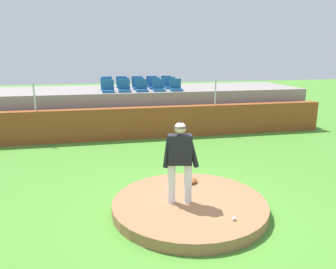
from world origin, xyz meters
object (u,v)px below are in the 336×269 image
Objects in this scene: stadium_chair_11 at (122,84)px; stadium_chair_2 at (142,88)px; stadium_chair_14 at (167,83)px; stadium_chair_9 at (170,85)px; stadium_chair_6 at (124,86)px; stadium_chair_4 at (176,87)px; stadium_chair_8 at (154,85)px; stadium_chair_1 at (124,88)px; stadium_chair_7 at (139,86)px; stadium_chair_13 at (152,83)px; baseball at (234,218)px; pitcher at (180,156)px; fielding_glove at (192,181)px; stadium_chair_10 at (107,84)px; stadium_chair_12 at (137,84)px; stadium_chair_3 at (159,87)px; stadium_chair_5 at (106,86)px; stadium_chair_0 at (108,89)px.

stadium_chair_2 is at bearing 110.75° from stadium_chair_11.
stadium_chair_11 and stadium_chair_14 have the same top height.
stadium_chair_6 is at bearing 0.03° from stadium_chair_9.
stadium_chair_4 is 1.00× the size of stadium_chair_8.
stadium_chair_1 and stadium_chair_7 have the same top height.
stadium_chair_4 is 0.91m from stadium_chair_9.
stadium_chair_13 is (0.02, 0.89, 0.00)m from stadium_chair_8.
stadium_chair_13 reaches higher than baseball.
pitcher is 1.44m from fielding_glove.
stadium_chair_10 reaches higher than baseball.
baseball is 10.23m from stadium_chair_12.
stadium_chair_11 is at bearing -132.80° from fielding_glove.
stadium_chair_3 is at bearing -179.23° from stadium_chair_2.
stadium_chair_14 is (1.63, 9.19, 0.62)m from pitcher.
baseball is 0.15× the size of stadium_chair_4.
stadium_chair_7 is at bearing 146.21° from stadium_chair_10.
stadium_chair_8 is at bearing 95.00° from pitcher.
stadium_chair_8 is 0.89m from stadium_chair_13.
stadium_chair_8 is at bearing 89.45° from baseball.
stadium_chair_5 is 1.00× the size of stadium_chair_10.
stadium_chair_2 is 1.65m from stadium_chair_9.
stadium_chair_3 is at bearing 91.66° from stadium_chair_8.
stadium_chair_2 and stadium_chair_6 have the same top height.
stadium_chair_1 is 1.43m from stadium_chair_3.
fielding_glove is 7.50m from stadium_chair_7.
stadium_chair_4 and stadium_chair_6 have the same top height.
stadium_chair_11 is at bearing -53.68° from stadium_chair_7.
stadium_chair_12 is at bearing -51.97° from stadium_chair_8.
stadium_chair_8 is 1.63m from stadium_chair_11.
fielding_glove is 7.72m from stadium_chair_5.
stadium_chair_5 is at bearing 87.03° from stadium_chair_10.
stadium_chair_12 is (0.71, -0.03, 0.00)m from stadium_chair_11.
fielding_glove is at bearing 103.31° from stadium_chair_5.
stadium_chair_8 is (-0.03, 0.90, 0.00)m from stadium_chair_3.
stadium_chair_4 and stadium_chair_10 have the same top height.
stadium_chair_0 and stadium_chair_5 have the same top height.
fielding_glove is 0.60× the size of stadium_chair_11.
stadium_chair_1 is 0.71m from stadium_chair_2.
stadium_chair_7 is 1.00× the size of stadium_chair_11.
stadium_chair_5 is 0.74m from stadium_chair_6.
stadium_chair_5 is at bearing -87.56° from stadium_chair_0.
stadium_chair_3 is 1.10m from stadium_chair_9.
stadium_chair_12 is (-0.67, 0.85, 0.00)m from stadium_chair_8.
stadium_chair_11 is at bearing -51.95° from stadium_chair_3.
stadium_chair_7 is 1.00× the size of stadium_chair_12.
stadium_chair_5 is (-1.74, 7.36, 1.56)m from fielding_glove.
fielding_glove is 0.60× the size of stadium_chair_13.
fielding_glove is 0.60× the size of stadium_chair_7.
stadium_chair_0 is 0.93m from stadium_chair_5.
stadium_chair_0 is 2.08m from stadium_chair_3.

